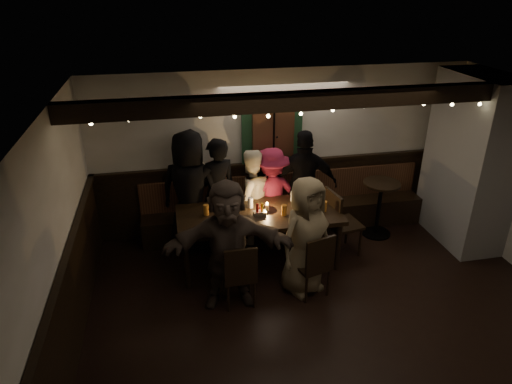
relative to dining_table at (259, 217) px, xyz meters
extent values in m
cube|color=black|center=(0.62, -1.40, -0.75)|extent=(6.00, 5.00, 0.01)
cube|color=black|center=(0.62, -1.40, 1.86)|extent=(6.00, 5.00, 0.01)
cube|color=beige|center=(0.62, 1.11, 0.55)|extent=(6.00, 0.01, 2.60)
cube|color=beige|center=(-2.38, -1.40, 0.55)|extent=(0.01, 5.00, 2.60)
cube|color=black|center=(0.62, 1.08, -0.20)|extent=(6.00, 0.05, 1.10)
cube|color=black|center=(-2.35, -1.40, -0.20)|extent=(0.05, 5.00, 1.10)
cube|color=gray|center=(3.27, 0.10, 0.55)|extent=(0.70, 1.40, 2.60)
cube|color=black|center=(0.62, 0.83, -0.52)|extent=(4.60, 0.45, 0.45)
cube|color=#3E2213|center=(0.62, 1.01, -0.05)|extent=(4.60, 0.06, 0.50)
cube|color=#1E4628|center=(0.42, 1.04, 0.90)|extent=(0.95, 0.04, 1.00)
cube|color=#3E2213|center=(0.42, 0.98, 0.90)|extent=(0.64, 0.12, 0.76)
cube|color=black|center=(0.62, -0.40, 1.74)|extent=(6.00, 0.16, 0.22)
sphere|color=#FFE599|center=(-1.98, -0.42, 1.61)|extent=(0.04, 0.04, 0.04)
sphere|color=#FFE599|center=(-1.58, -0.42, 1.64)|extent=(0.04, 0.04, 0.04)
sphere|color=#FFE599|center=(-1.18, -0.42, 1.64)|extent=(0.04, 0.04, 0.04)
sphere|color=#FFE599|center=(-0.78, -0.42, 1.62)|extent=(0.04, 0.04, 0.04)
sphere|color=#FFE599|center=(-0.38, -0.42, 1.60)|extent=(0.04, 0.04, 0.04)
sphere|color=#FFE599|center=(0.02, -0.42, 1.58)|extent=(0.04, 0.04, 0.04)
sphere|color=#FFE599|center=(0.42, -0.42, 1.59)|extent=(0.04, 0.04, 0.04)
sphere|color=#FFE599|center=(0.82, -0.42, 1.61)|extent=(0.04, 0.04, 0.04)
sphere|color=#FFE599|center=(1.22, -0.42, 1.64)|extent=(0.04, 0.04, 0.04)
sphere|color=#FFE599|center=(1.62, -0.42, 1.64)|extent=(0.04, 0.04, 0.04)
sphere|color=#FFE599|center=(2.02, -0.42, 1.62)|extent=(0.04, 0.04, 0.04)
sphere|color=#FFE599|center=(2.42, -0.42, 1.60)|extent=(0.04, 0.04, 0.04)
sphere|color=#FFE599|center=(2.82, -0.42, 1.58)|extent=(0.04, 0.04, 0.04)
sphere|color=#FFE599|center=(3.22, -0.42, 1.59)|extent=(0.04, 0.04, 0.04)
cube|color=black|center=(0.00, 0.00, 0.04)|extent=(2.29, 0.98, 0.07)
cylinder|color=black|center=(-1.06, -0.40, -0.37)|extent=(0.08, 0.08, 0.75)
cylinder|color=black|center=(-1.06, 0.41, -0.37)|extent=(0.08, 0.08, 0.75)
cylinder|color=black|center=(1.06, -0.40, -0.37)|extent=(0.08, 0.08, 0.75)
cylinder|color=black|center=(1.06, 0.41, -0.37)|extent=(0.08, 0.08, 0.75)
cylinder|color=#BF7226|center=(-0.73, 0.09, 0.15)|extent=(0.08, 0.08, 0.15)
cylinder|color=#BF7226|center=(-0.40, -0.23, 0.15)|extent=(0.08, 0.08, 0.15)
cylinder|color=silver|center=(-0.08, 0.19, 0.15)|extent=(0.08, 0.08, 0.15)
cylinder|color=#BF7226|center=(0.33, -0.13, 0.15)|extent=(0.08, 0.08, 0.15)
cylinder|color=silver|center=(0.57, 0.27, 0.15)|extent=(0.08, 0.08, 0.15)
cylinder|color=#BF7226|center=(0.92, -0.12, 0.15)|extent=(0.08, 0.08, 0.15)
cylinder|color=white|center=(-0.65, -0.32, 0.08)|extent=(0.28, 0.28, 0.02)
cube|color=#B2B2B7|center=(0.00, -0.05, 0.10)|extent=(0.17, 0.11, 0.05)
cylinder|color=#990C0C|center=(-0.03, -0.05, 0.16)|extent=(0.04, 0.04, 0.17)
cylinder|color=gold|center=(0.03, -0.05, 0.16)|extent=(0.04, 0.04, 0.17)
cylinder|color=silver|center=(0.13, 0.06, 0.11)|extent=(0.05, 0.05, 0.09)
sphere|color=#FFB24C|center=(0.13, 0.06, 0.18)|extent=(0.03, 0.03, 0.03)
cube|color=black|center=(-0.43, -0.83, -0.33)|extent=(0.41, 0.41, 0.04)
cube|color=black|center=(-0.43, -1.01, -0.08)|extent=(0.41, 0.04, 0.47)
cylinder|color=black|center=(-0.27, -0.66, -0.55)|extent=(0.03, 0.03, 0.40)
cylinder|color=black|center=(-0.26, -0.99, -0.55)|extent=(0.03, 0.03, 0.40)
cylinder|color=black|center=(-0.60, -0.66, -0.55)|extent=(0.03, 0.03, 0.40)
cylinder|color=black|center=(-0.59, -0.99, -0.55)|extent=(0.03, 0.03, 0.40)
cube|color=black|center=(0.53, -0.82, -0.32)|extent=(0.51, 0.51, 0.04)
cube|color=black|center=(0.58, -1.00, -0.06)|extent=(0.41, 0.15, 0.48)
cylinder|color=black|center=(0.64, -0.61, -0.54)|extent=(0.04, 0.04, 0.41)
cylinder|color=black|center=(0.73, -0.94, -0.54)|extent=(0.04, 0.04, 0.41)
cylinder|color=black|center=(0.32, -0.70, -0.54)|extent=(0.04, 0.04, 0.41)
cylinder|color=black|center=(0.41, -1.03, -0.54)|extent=(0.04, 0.04, 0.41)
cube|color=black|center=(1.30, 0.02, -0.27)|extent=(0.54, 0.54, 0.04)
cube|color=black|center=(1.09, -0.01, 0.02)|extent=(0.12, 0.47, 0.54)
cylinder|color=black|center=(1.52, -0.13, -0.52)|extent=(0.04, 0.04, 0.46)
cylinder|color=black|center=(1.14, -0.19, -0.52)|extent=(0.04, 0.04, 0.46)
cylinder|color=black|center=(1.46, 0.24, -0.52)|extent=(0.04, 0.04, 0.46)
cylinder|color=black|center=(1.08, 0.18, -0.52)|extent=(0.04, 0.04, 0.46)
cylinder|color=black|center=(2.05, 0.42, -0.73)|extent=(0.47, 0.47, 0.03)
cylinder|color=black|center=(2.05, 0.42, -0.30)|extent=(0.06, 0.06, 0.90)
cylinder|color=black|center=(2.05, 0.42, 0.15)|extent=(0.58, 0.58, 0.04)
imported|color=black|center=(-0.90, 0.65, 0.19)|extent=(1.07, 0.90, 1.87)
imported|color=black|center=(-0.50, 0.64, 0.12)|extent=(0.74, 0.61, 1.74)
imported|color=beige|center=(0.00, 0.64, 0.01)|extent=(0.86, 0.74, 1.53)
imported|color=maroon|center=(0.33, 0.66, 0.01)|extent=(1.08, 0.76, 1.52)
imported|color=black|center=(0.85, 0.63, 0.14)|extent=(1.09, 0.57, 1.77)
imported|color=#3B2F29|center=(-0.55, -0.79, 0.10)|extent=(1.62, 0.64, 1.70)
imported|color=#77674B|center=(0.46, -0.73, 0.06)|extent=(0.94, 0.80, 1.62)
camera|label=1|loc=(-1.16, -5.52, 3.09)|focal=32.00mm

